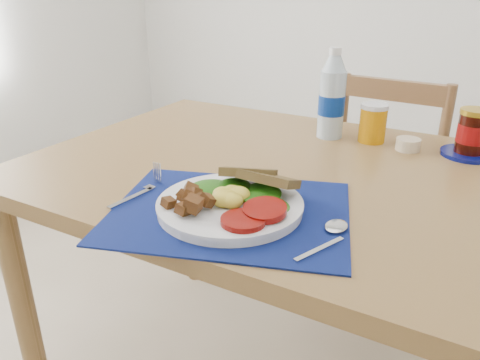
# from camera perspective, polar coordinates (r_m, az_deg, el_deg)

# --- Properties ---
(table) EXTENTS (1.40, 0.90, 0.75)m
(table) POSITION_cam_1_polar(r_m,az_deg,el_deg) (1.16, 8.72, -2.84)
(table) COLOR brown
(table) RESTS_ON ground
(chair_far) EXTENTS (0.42, 0.40, 1.07)m
(chair_far) POSITION_cam_1_polar(r_m,az_deg,el_deg) (1.80, 18.08, 1.72)
(chair_far) COLOR brown
(chair_far) RESTS_ON ground
(placemat) EXTENTS (0.55, 0.48, 0.00)m
(placemat) POSITION_cam_1_polar(r_m,az_deg,el_deg) (0.92, -1.22, -3.84)
(placemat) COLOR black
(placemat) RESTS_ON table
(breakfast_plate) EXTENTS (0.28, 0.28, 0.07)m
(breakfast_plate) POSITION_cam_1_polar(r_m,az_deg,el_deg) (0.91, -1.67, -2.65)
(breakfast_plate) COLOR silver
(breakfast_plate) RESTS_ON placemat
(fork) EXTENTS (0.03, 0.17, 0.00)m
(fork) POSITION_cam_1_polar(r_m,az_deg,el_deg) (1.02, -11.73, -1.36)
(fork) COLOR #B2B5BA
(fork) RESTS_ON placemat
(spoon) EXTENTS (0.05, 0.17, 0.00)m
(spoon) POSITION_cam_1_polar(r_m,az_deg,el_deg) (0.85, 11.04, -6.47)
(spoon) COLOR #B2B5BA
(spoon) RESTS_ON placemat
(water_bottle) EXTENTS (0.07, 0.07, 0.25)m
(water_bottle) POSITION_cam_1_polar(r_m,az_deg,el_deg) (1.36, 11.13, 9.69)
(water_bottle) COLOR #ADBFCC
(water_bottle) RESTS_ON table
(juice_glass) EXTENTS (0.07, 0.07, 0.10)m
(juice_glass) POSITION_cam_1_polar(r_m,az_deg,el_deg) (1.36, 15.88, 6.57)
(juice_glass) COLOR #C57905
(juice_glass) RESTS_ON table
(ramekin) EXTENTS (0.06, 0.06, 0.03)m
(ramekin) POSITION_cam_1_polar(r_m,az_deg,el_deg) (1.33, 19.80, 4.11)
(ramekin) COLOR beige
(ramekin) RESTS_ON table
(jam_on_saucer) EXTENTS (0.14, 0.14, 0.12)m
(jam_on_saucer) POSITION_cam_1_polar(r_m,az_deg,el_deg) (1.34, 26.41, 4.87)
(jam_on_saucer) COLOR #050B56
(jam_on_saucer) RESTS_ON table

